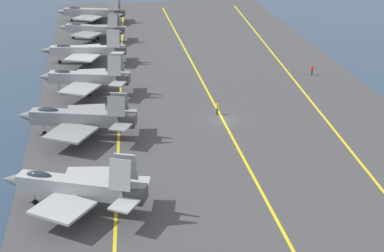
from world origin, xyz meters
TOP-DOWN VIEW (x-y plane):
  - ground_plane at (0.00, 0.00)m, footprint 2000.00×2000.00m
  - carrier_deck at (0.00, 0.00)m, footprint 181.34×54.86m
  - deck_stripe_foul_line at (0.00, -15.09)m, footprint 162.92×10.34m
  - deck_stripe_centerline at (0.00, 0.00)m, footprint 163.21×0.36m
  - deck_stripe_edge_line at (0.00, 15.09)m, footprint 162.99×9.16m
  - parked_jet_third at (-22.67, 20.50)m, footprint 12.32×16.20m
  - parked_jet_fourth at (-3.24, 20.66)m, footprint 13.59×16.64m
  - parked_jet_fifth at (14.17, 19.82)m, footprint 13.46×15.24m
  - parked_jet_sixth at (31.93, 20.06)m, footprint 12.29×16.56m
  - parked_jet_seventh at (49.06, 18.75)m, footprint 12.01×15.19m
  - parked_jet_eighth at (67.28, 18.99)m, footprint 13.13×17.30m
  - crew_yellow_vest at (1.94, 0.41)m, footprint 0.34×0.43m
  - crew_red_vest at (18.21, -20.10)m, footprint 0.46×0.41m

SIDE VIEW (x-z plane):
  - ground_plane at x=0.00m, z-range 0.00..0.00m
  - carrier_deck at x=0.00m, z-range 0.00..0.40m
  - deck_stripe_foul_line at x=0.00m, z-range 0.40..0.41m
  - deck_stripe_centerline at x=0.00m, z-range 0.40..0.41m
  - deck_stripe_edge_line at x=0.00m, z-range 0.40..0.41m
  - crew_red_vest at x=18.21m, z-range 0.49..2.24m
  - crew_yellow_vest at x=1.94m, z-range 0.49..2.35m
  - parked_jet_eighth at x=67.28m, z-range -0.40..5.85m
  - parked_jet_sixth at x=31.93m, z-range -0.23..6.04m
  - parked_jet_seventh at x=49.06m, z-range -0.10..5.93m
  - parked_jet_fifth at x=14.17m, z-range -0.28..6.54m
  - parked_jet_fourth at x=-3.24m, z-range -0.03..6.33m
  - parked_jet_third at x=-22.67m, z-range -0.28..6.59m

